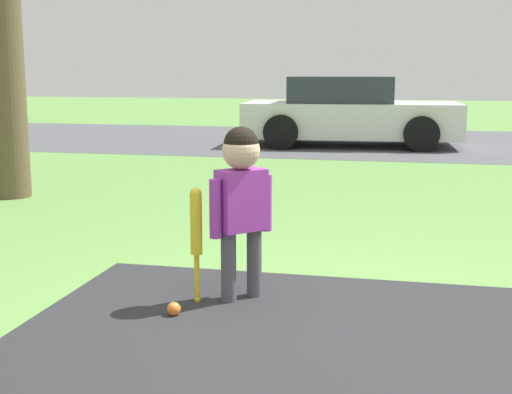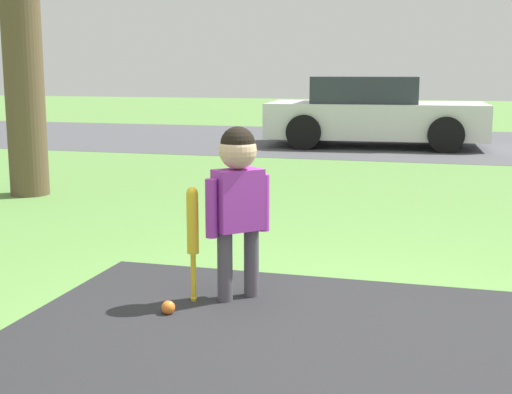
{
  "view_description": "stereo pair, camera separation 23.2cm",
  "coord_description": "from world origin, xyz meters",
  "px_view_note": "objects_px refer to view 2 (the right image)",
  "views": [
    {
      "loc": [
        0.41,
        -3.64,
        1.39
      ],
      "look_at": [
        -0.59,
        0.82,
        0.56
      ],
      "focal_mm": 50.0,
      "sensor_mm": 36.0,
      "label": 1
    },
    {
      "loc": [
        0.64,
        -3.59,
        1.39
      ],
      "look_at": [
        -0.59,
        0.82,
        0.56
      ],
      "focal_mm": 50.0,
      "sensor_mm": 36.0,
      "label": 2
    }
  ],
  "objects_px": {
    "child": "(238,188)",
    "baseball_bat": "(193,228)",
    "sports_ball": "(168,308)",
    "parked_car": "(373,113)"
  },
  "relations": [
    {
      "from": "sports_ball",
      "to": "child",
      "type": "bearing_deg",
      "value": 51.26
    },
    {
      "from": "baseball_bat",
      "to": "parked_car",
      "type": "height_order",
      "value": "parked_car"
    },
    {
      "from": "baseball_bat",
      "to": "sports_ball",
      "type": "xyz_separation_m",
      "value": [
        -0.06,
        -0.26,
        -0.42
      ]
    },
    {
      "from": "child",
      "to": "baseball_bat",
      "type": "height_order",
      "value": "child"
    },
    {
      "from": "baseball_bat",
      "to": "sports_ball",
      "type": "distance_m",
      "value": 0.49
    },
    {
      "from": "sports_ball",
      "to": "parked_car",
      "type": "distance_m",
      "value": 9.52
    },
    {
      "from": "child",
      "to": "parked_car",
      "type": "bearing_deg",
      "value": 44.98
    },
    {
      "from": "child",
      "to": "sports_ball",
      "type": "relative_size",
      "value": 13.3
    },
    {
      "from": "baseball_bat",
      "to": "parked_car",
      "type": "bearing_deg",
      "value": 89.81
    },
    {
      "from": "child",
      "to": "baseball_bat",
      "type": "xyz_separation_m",
      "value": [
        -0.25,
        -0.12,
        -0.23
      ]
    }
  ]
}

